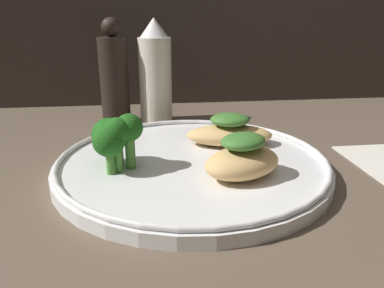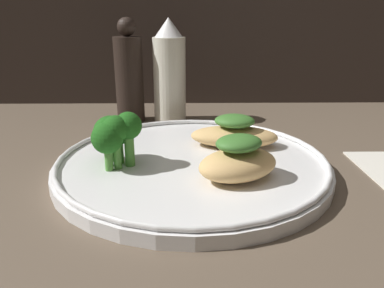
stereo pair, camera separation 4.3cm
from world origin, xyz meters
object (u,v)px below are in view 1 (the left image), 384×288
object	(u,v)px
sauce_bottle	(155,74)
pepper_grinder	(114,77)
plate	(192,163)
broccoli_bunch	(114,135)

from	to	relation	value
sauce_bottle	pepper_grinder	size ratio (longest dim) A/B	1.00
plate	pepper_grinder	size ratio (longest dim) A/B	1.86
plate	broccoli_bunch	size ratio (longest dim) A/B	4.78
broccoli_bunch	pepper_grinder	distance (cm)	23.38
sauce_bottle	plate	bearing A→B (deg)	-81.18
plate	sauce_bottle	world-z (taller)	sauce_bottle
broccoli_bunch	sauce_bottle	distance (cm)	23.95
sauce_bottle	pepper_grinder	xyz separation A→B (cm)	(-6.70, -0.00, -0.41)
broccoli_bunch	pepper_grinder	xyz separation A→B (cm)	(-1.54, 23.20, 2.54)
broccoli_bunch	sauce_bottle	size ratio (longest dim) A/B	0.39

